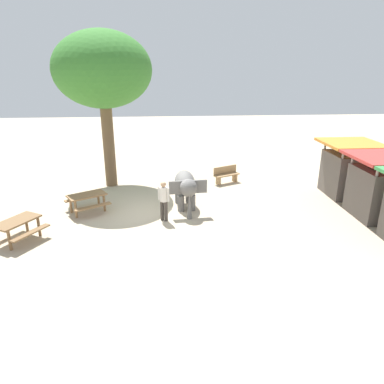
{
  "coord_description": "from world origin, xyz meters",
  "views": [
    {
      "loc": [
        13.53,
        0.62,
        5.8
      ],
      "look_at": [
        -0.41,
        1.73,
        0.8
      ],
      "focal_mm": 33.16,
      "sensor_mm": 36.0,
      "label": 1
    }
  ],
  "objects_px": {
    "shade_tree_main": "(103,71)",
    "market_stall_orange": "(347,171)",
    "market_stall_red": "(380,190)",
    "wooden_bench": "(226,174)",
    "person_handler": "(164,198)",
    "picnic_table_near": "(87,199)",
    "elephant": "(186,186)",
    "picnic_table_far": "(17,225)"
  },
  "relations": [
    {
      "from": "market_stall_orange",
      "to": "market_stall_red",
      "type": "relative_size",
      "value": 1.0
    },
    {
      "from": "picnic_table_near",
      "to": "market_stall_orange",
      "type": "height_order",
      "value": "market_stall_orange"
    },
    {
      "from": "picnic_table_near",
      "to": "picnic_table_far",
      "type": "height_order",
      "value": "same"
    },
    {
      "from": "picnic_table_near",
      "to": "market_stall_red",
      "type": "height_order",
      "value": "market_stall_red"
    },
    {
      "from": "elephant",
      "to": "picnic_table_far",
      "type": "xyz_separation_m",
      "value": [
        2.52,
        -6.0,
        -0.43
      ]
    },
    {
      "from": "wooden_bench",
      "to": "person_handler",
      "type": "bearing_deg",
      "value": 28.58
    },
    {
      "from": "person_handler",
      "to": "shade_tree_main",
      "type": "height_order",
      "value": "shade_tree_main"
    },
    {
      "from": "shade_tree_main",
      "to": "market_stall_orange",
      "type": "xyz_separation_m",
      "value": [
        2.32,
        11.25,
        -4.43
      ]
    },
    {
      "from": "picnic_table_near",
      "to": "market_stall_orange",
      "type": "distance_m",
      "value": 11.84
    },
    {
      "from": "shade_tree_main",
      "to": "wooden_bench",
      "type": "distance_m",
      "value": 7.81
    },
    {
      "from": "elephant",
      "to": "shade_tree_main",
      "type": "xyz_separation_m",
      "value": [
        -3.48,
        -3.6,
        4.56
      ]
    },
    {
      "from": "shade_tree_main",
      "to": "market_stall_red",
      "type": "relative_size",
      "value": 2.93
    },
    {
      "from": "wooden_bench",
      "to": "market_stall_orange",
      "type": "distance_m",
      "value": 5.81
    },
    {
      "from": "picnic_table_far",
      "to": "wooden_bench",
      "type": "bearing_deg",
      "value": 156.03
    },
    {
      "from": "shade_tree_main",
      "to": "picnic_table_far",
      "type": "bearing_deg",
      "value": -21.81
    },
    {
      "from": "shade_tree_main",
      "to": "market_stall_orange",
      "type": "height_order",
      "value": "shade_tree_main"
    },
    {
      "from": "elephant",
      "to": "market_stall_red",
      "type": "xyz_separation_m",
      "value": [
        1.44,
        7.65,
        0.13
      ]
    },
    {
      "from": "market_stall_red",
      "to": "wooden_bench",
      "type": "bearing_deg",
      "value": -131.93
    },
    {
      "from": "picnic_table_near",
      "to": "market_stall_red",
      "type": "relative_size",
      "value": 0.81
    },
    {
      "from": "wooden_bench",
      "to": "picnic_table_far",
      "type": "height_order",
      "value": "wooden_bench"
    },
    {
      "from": "elephant",
      "to": "picnic_table_far",
      "type": "bearing_deg",
      "value": -71.58
    },
    {
      "from": "person_handler",
      "to": "picnic_table_far",
      "type": "xyz_separation_m",
      "value": [
        1.34,
        -5.07,
        -0.36
      ]
    },
    {
      "from": "person_handler",
      "to": "picnic_table_far",
      "type": "height_order",
      "value": "person_handler"
    },
    {
      "from": "person_handler",
      "to": "market_stall_red",
      "type": "height_order",
      "value": "market_stall_red"
    },
    {
      "from": "market_stall_orange",
      "to": "market_stall_red",
      "type": "bearing_deg",
      "value": 0.0
    },
    {
      "from": "person_handler",
      "to": "picnic_table_far",
      "type": "bearing_deg",
      "value": 137.53
    },
    {
      "from": "elephant",
      "to": "market_stall_orange",
      "type": "distance_m",
      "value": 7.74
    },
    {
      "from": "person_handler",
      "to": "market_stall_orange",
      "type": "distance_m",
      "value": 8.9
    },
    {
      "from": "person_handler",
      "to": "picnic_table_near",
      "type": "bearing_deg",
      "value": 103.42
    },
    {
      "from": "shade_tree_main",
      "to": "wooden_bench",
      "type": "xyz_separation_m",
      "value": [
        0.12,
        5.92,
        -5.1
      ]
    },
    {
      "from": "elephant",
      "to": "picnic_table_near",
      "type": "height_order",
      "value": "elephant"
    },
    {
      "from": "elephant",
      "to": "picnic_table_near",
      "type": "bearing_deg",
      "value": -93.41
    },
    {
      "from": "person_handler",
      "to": "shade_tree_main",
      "type": "distance_m",
      "value": 7.09
    },
    {
      "from": "picnic_table_far",
      "to": "market_stall_red",
      "type": "xyz_separation_m",
      "value": [
        -1.08,
        13.65,
        0.55
      ]
    },
    {
      "from": "picnic_table_far",
      "to": "market_stall_orange",
      "type": "relative_size",
      "value": 0.81
    },
    {
      "from": "elephant",
      "to": "market_stall_red",
      "type": "distance_m",
      "value": 7.79
    },
    {
      "from": "shade_tree_main",
      "to": "market_stall_red",
      "type": "xyz_separation_m",
      "value": [
        4.92,
        11.25,
        -4.43
      ]
    },
    {
      "from": "elephant",
      "to": "wooden_bench",
      "type": "distance_m",
      "value": 4.11
    },
    {
      "from": "elephant",
      "to": "person_handler",
      "type": "relative_size",
      "value": 1.42
    },
    {
      "from": "elephant",
      "to": "shade_tree_main",
      "type": "distance_m",
      "value": 6.77
    },
    {
      "from": "elephant",
      "to": "market_stall_red",
      "type": "height_order",
      "value": "market_stall_red"
    },
    {
      "from": "elephant",
      "to": "person_handler",
      "type": "bearing_deg",
      "value": -42.58
    }
  ]
}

